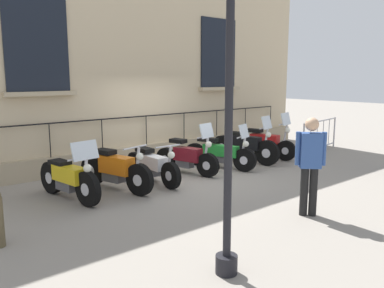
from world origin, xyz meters
name	(u,v)px	position (x,y,z in m)	size (l,w,h in m)	color
ground_plane	(186,174)	(0.00, 0.00, 0.00)	(60.00, 60.00, 0.00)	gray
building_facade	(137,55)	(-2.23, 0.00, 3.05)	(0.82, 13.23, 6.26)	#C6B28E
motorcycle_yellow	(69,179)	(0.15, -3.16, 0.44)	(2.00, 0.67, 1.26)	black
motorcycle_orange	(116,170)	(0.14, -2.10, 0.44)	(2.09, 0.82, 1.03)	black
motorcycle_white	(152,166)	(0.10, -1.12, 0.39)	(2.11, 0.65, 0.96)	black
motorcycle_maroon	(187,158)	(0.01, 0.03, 0.42)	(1.87, 0.75, 1.33)	black
motorcycle_green	(220,154)	(0.11, 1.07, 0.40)	(2.05, 0.89, 1.24)	black
motorcycle_black	(245,147)	(0.03, 2.14, 0.46)	(2.15, 0.71, 1.38)	black
motorcycle_red	(264,143)	(-0.02, 3.06, 0.45)	(2.04, 0.77, 1.41)	black
lamppost	(229,83)	(4.33, -2.88, 2.38)	(0.30, 1.00, 3.73)	black
crowd_barrier	(320,135)	(0.52, 5.21, 0.57)	(0.46, 2.47, 1.05)	#B7B7BF
pedestrian_walking	(310,160)	(3.76, -0.26, 1.00)	(0.41, 0.41, 1.76)	black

